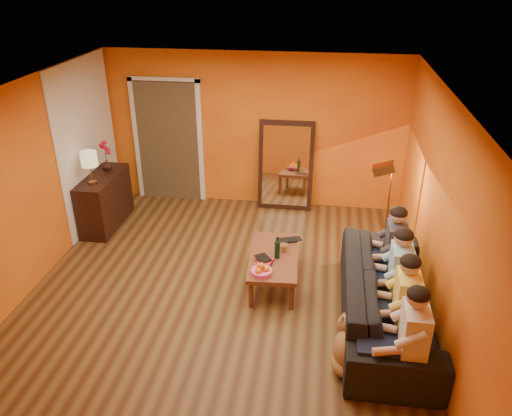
# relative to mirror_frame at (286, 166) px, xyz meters

# --- Properties ---
(room_shell) EXTENTS (5.00, 5.50, 2.60)m
(room_shell) POSITION_rel_mirror_frame_xyz_m (-0.55, -2.26, 0.54)
(room_shell) COLOR brown
(room_shell) RESTS_ON ground
(white_accent) EXTENTS (0.02, 1.90, 2.58)m
(white_accent) POSITION_rel_mirror_frame_xyz_m (-3.04, -0.88, 0.54)
(white_accent) COLOR white
(white_accent) RESTS_ON wall_left
(doorway_recess) EXTENTS (1.06, 0.30, 2.10)m
(doorway_recess) POSITION_rel_mirror_frame_xyz_m (-2.05, 0.20, 0.29)
(doorway_recess) COLOR #3F2D19
(doorway_recess) RESTS_ON floor
(door_jamb_left) EXTENTS (0.08, 0.06, 2.20)m
(door_jamb_left) POSITION_rel_mirror_frame_xyz_m (-2.62, 0.08, 0.29)
(door_jamb_left) COLOR white
(door_jamb_left) RESTS_ON wall_back
(door_jamb_right) EXTENTS (0.08, 0.06, 2.20)m
(door_jamb_right) POSITION_rel_mirror_frame_xyz_m (-1.48, 0.08, 0.29)
(door_jamb_right) COLOR white
(door_jamb_right) RESTS_ON wall_back
(door_header) EXTENTS (1.22, 0.06, 0.08)m
(door_header) POSITION_rel_mirror_frame_xyz_m (-2.05, 0.08, 1.36)
(door_header) COLOR white
(door_header) RESTS_ON wall_back
(mirror_frame) EXTENTS (0.92, 0.27, 1.51)m
(mirror_frame) POSITION_rel_mirror_frame_xyz_m (0.00, 0.00, 0.00)
(mirror_frame) COLOR black
(mirror_frame) RESTS_ON floor
(mirror_glass) EXTENTS (0.78, 0.21, 1.35)m
(mirror_glass) POSITION_rel_mirror_frame_xyz_m (0.00, -0.04, 0.00)
(mirror_glass) COLOR white
(mirror_glass) RESTS_ON mirror_frame
(sideboard) EXTENTS (0.44, 1.18, 0.85)m
(sideboard) POSITION_rel_mirror_frame_xyz_m (-2.79, -1.08, -0.34)
(sideboard) COLOR black
(sideboard) RESTS_ON floor
(table_lamp) EXTENTS (0.24, 0.24, 0.51)m
(table_lamp) POSITION_rel_mirror_frame_xyz_m (-2.79, -1.38, 0.34)
(table_lamp) COLOR beige
(table_lamp) RESTS_ON sideboard
(sofa) EXTENTS (2.54, 0.99, 0.74)m
(sofa) POSITION_rel_mirror_frame_xyz_m (1.45, -2.95, -0.39)
(sofa) COLOR black
(sofa) RESTS_ON floor
(coffee_table) EXTENTS (0.70, 1.26, 0.42)m
(coffee_table) POSITION_rel_mirror_frame_xyz_m (0.06, -2.32, -0.55)
(coffee_table) COLOR brown
(coffee_table) RESTS_ON floor
(floor_lamp) EXTENTS (0.33, 0.27, 1.44)m
(floor_lamp) POSITION_rel_mirror_frame_xyz_m (1.55, -1.48, -0.04)
(floor_lamp) COLOR #B16C34
(floor_lamp) RESTS_ON floor
(dog) EXTENTS (0.37, 0.54, 0.61)m
(dog) POSITION_rel_mirror_frame_xyz_m (1.00, -3.76, -0.45)
(dog) COLOR #A66D4B
(dog) RESTS_ON floor
(person_far_left) EXTENTS (0.70, 0.44, 1.22)m
(person_far_left) POSITION_rel_mirror_frame_xyz_m (1.58, -3.95, -0.15)
(person_far_left) COLOR beige
(person_far_left) RESTS_ON sofa
(person_mid_left) EXTENTS (0.70, 0.44, 1.22)m
(person_mid_left) POSITION_rel_mirror_frame_xyz_m (1.58, -3.40, -0.15)
(person_mid_left) COLOR #EED04F
(person_mid_left) RESTS_ON sofa
(person_mid_right) EXTENTS (0.70, 0.44, 1.22)m
(person_mid_right) POSITION_rel_mirror_frame_xyz_m (1.58, -2.85, -0.15)
(person_mid_right) COLOR #90BCDF
(person_mid_right) RESTS_ON sofa
(person_far_right) EXTENTS (0.70, 0.44, 1.22)m
(person_far_right) POSITION_rel_mirror_frame_xyz_m (1.58, -2.30, -0.15)
(person_far_right) COLOR #313035
(person_far_right) RESTS_ON sofa
(fruit_bowl) EXTENTS (0.26, 0.26, 0.16)m
(fruit_bowl) POSITION_rel_mirror_frame_xyz_m (-0.04, -2.77, -0.26)
(fruit_bowl) COLOR #ED5389
(fruit_bowl) RESTS_ON coffee_table
(wine_bottle) EXTENTS (0.07, 0.07, 0.31)m
(wine_bottle) POSITION_rel_mirror_frame_xyz_m (0.11, -2.37, -0.18)
(wine_bottle) COLOR black
(wine_bottle) RESTS_ON coffee_table
(tumbler) EXTENTS (0.14, 0.14, 0.10)m
(tumbler) POSITION_rel_mirror_frame_xyz_m (0.18, -2.20, -0.29)
(tumbler) COLOR #B27F3F
(tumbler) RESTS_ON coffee_table
(laptop) EXTENTS (0.40, 0.32, 0.03)m
(laptop) POSITION_rel_mirror_frame_xyz_m (0.24, -1.97, -0.33)
(laptop) COLOR black
(laptop) RESTS_ON coffee_table
(book_lower) EXTENTS (0.19, 0.25, 0.02)m
(book_lower) POSITION_rel_mirror_frame_xyz_m (-0.12, -2.52, -0.33)
(book_lower) COLOR black
(book_lower) RESTS_ON coffee_table
(book_mid) EXTENTS (0.22, 0.27, 0.02)m
(book_mid) POSITION_rel_mirror_frame_xyz_m (-0.11, -2.51, -0.31)
(book_mid) COLOR red
(book_mid) RESTS_ON book_lower
(book_upper) EXTENTS (0.25, 0.26, 0.02)m
(book_upper) POSITION_rel_mirror_frame_xyz_m (-0.12, -2.53, -0.29)
(book_upper) COLOR black
(book_upper) RESTS_ON book_mid
(vase) EXTENTS (0.17, 0.17, 0.17)m
(vase) POSITION_rel_mirror_frame_xyz_m (-2.79, -0.83, 0.18)
(vase) COLOR black
(vase) RESTS_ON sideboard
(flowers) EXTENTS (0.17, 0.17, 0.51)m
(flowers) POSITION_rel_mirror_frame_xyz_m (-2.79, -0.83, 0.47)
(flowers) COLOR red
(flowers) RESTS_ON vase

